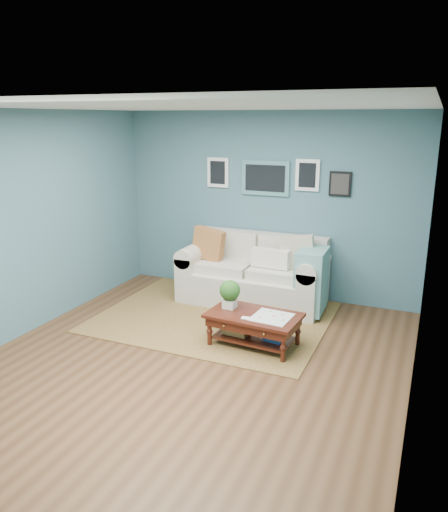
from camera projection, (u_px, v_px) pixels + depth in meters
The scene contains 4 objects.
room_shell at pixel (192, 241), 5.18m from camera, with size 5.00×5.02×2.70m.
area_rug at pixel (214, 317), 6.73m from camera, with size 2.97×2.38×0.01m, color brown.
loveseat at pixel (259, 274), 7.14m from camera, with size 2.10×0.95×1.08m.
coffee_table at pixel (250, 318), 5.83m from camera, with size 1.10×0.69×0.74m.
Camera 1 is at (2.29, -4.43, 2.60)m, focal length 35.00 mm.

